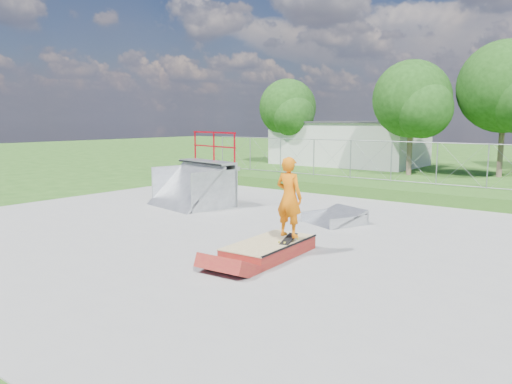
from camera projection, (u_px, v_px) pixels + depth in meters
ground at (242, 235)px, 14.12m from camera, size 120.00×120.00×0.00m
concrete_pad at (242, 234)px, 14.12m from camera, size 20.00×16.00×0.04m
grass_berm at (381, 189)px, 21.54m from camera, size 24.00×3.00×0.50m
grind_box at (269, 249)px, 11.88m from camera, size 1.35×2.56×0.37m
quarter_pipe at (190, 170)px, 18.57m from camera, size 3.19×2.86×2.77m
flat_bank_ramp at (334, 217)px, 15.56m from camera, size 1.94×2.00×0.45m
skateboard at (289, 239)px, 11.90m from camera, size 0.42×0.82×0.13m
skater at (289, 200)px, 11.76m from camera, size 0.71×0.47×1.90m
concrete_stairs at (221, 174)px, 26.02m from camera, size 1.50×1.60×0.80m
chain_link_fence at (391, 161)px, 22.15m from camera, size 20.00×0.06×1.80m
utility_building_flat at (349, 144)px, 35.98m from camera, size 10.00×6.00×3.00m
tree_left_near at (415, 102)px, 28.55m from camera, size 4.76×4.48×6.65m
tree_center at (510, 90)px, 27.27m from camera, size 5.44×5.12×7.60m
tree_left_far at (289, 110)px, 36.22m from camera, size 4.42×4.16×6.18m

